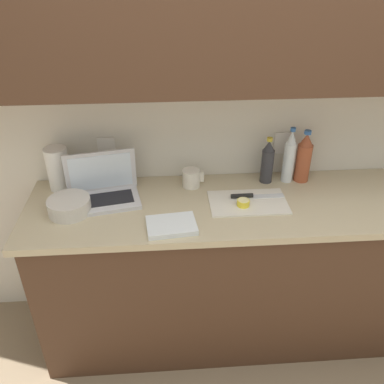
% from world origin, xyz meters
% --- Properties ---
extents(ground_plane, '(12.00, 12.00, 0.00)m').
position_xyz_m(ground_plane, '(0.00, 0.00, 0.00)').
color(ground_plane, '#847056').
rests_on(ground_plane, ground).
extents(wall_back, '(5.20, 0.38, 2.60)m').
position_xyz_m(wall_back, '(-0.00, 0.22, 1.56)').
color(wall_back, silver).
rests_on(wall_back, ground_plane).
extents(counter_unit, '(2.28, 0.59, 0.89)m').
position_xyz_m(counter_unit, '(0.02, 0.00, 0.46)').
color(counter_unit, '#472D1E').
rests_on(counter_unit, ground_plane).
extents(laptop, '(0.38, 0.27, 0.23)m').
position_xyz_m(laptop, '(-0.76, 0.09, 0.95)').
color(laptop, silver).
rests_on(laptop, counter_unit).
extents(cutting_board, '(0.38, 0.23, 0.01)m').
position_xyz_m(cutting_board, '(-0.05, -0.01, 0.90)').
color(cutting_board, silver).
rests_on(cutting_board, counter_unit).
extents(knife, '(0.27, 0.04, 0.02)m').
position_xyz_m(knife, '(-0.05, 0.03, 0.91)').
color(knife, silver).
rests_on(knife, cutting_board).
extents(lemon_half_cut, '(0.06, 0.06, 0.03)m').
position_xyz_m(lemon_half_cut, '(-0.09, -0.04, 0.92)').
color(lemon_half_cut, yellow).
rests_on(lemon_half_cut, cutting_board).
extents(bottle_green_soda, '(0.08, 0.08, 0.29)m').
position_xyz_m(bottle_green_soda, '(0.27, 0.20, 1.02)').
color(bottle_green_soda, '#A34C2D').
rests_on(bottle_green_soda, counter_unit).
extents(bottle_oil_tall, '(0.06, 0.06, 0.30)m').
position_xyz_m(bottle_oil_tall, '(0.19, 0.20, 1.03)').
color(bottle_oil_tall, silver).
rests_on(bottle_oil_tall, counter_unit).
extents(bottle_water_clear, '(0.06, 0.06, 0.25)m').
position_xyz_m(bottle_water_clear, '(0.08, 0.20, 1.01)').
color(bottle_water_clear, '#333338').
rests_on(bottle_water_clear, counter_unit).
extents(measuring_cup, '(0.11, 0.09, 0.09)m').
position_xyz_m(measuring_cup, '(-0.32, 0.18, 0.94)').
color(measuring_cup, silver).
rests_on(measuring_cup, counter_unit).
extents(bowl_white, '(0.20, 0.20, 0.07)m').
position_xyz_m(bowl_white, '(-0.91, -0.03, 0.93)').
color(bowl_white, beige).
rests_on(bowl_white, counter_unit).
extents(paper_towel_roll, '(0.11, 0.11, 0.23)m').
position_xyz_m(paper_towel_roll, '(-1.00, 0.21, 1.00)').
color(paper_towel_roll, white).
rests_on(paper_towel_roll, counter_unit).
extents(dish_towel, '(0.24, 0.18, 0.02)m').
position_xyz_m(dish_towel, '(-0.43, -0.18, 0.90)').
color(dish_towel, white).
rests_on(dish_towel, counter_unit).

